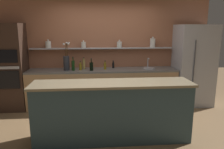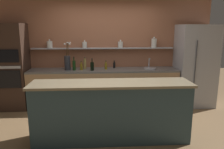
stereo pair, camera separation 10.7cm
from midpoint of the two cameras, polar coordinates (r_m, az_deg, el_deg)
ground_plane at (r=4.37m, az=0.17°, el=-13.67°), size 12.00×12.00×0.00m
back_wall_unit at (r=5.56m, az=-0.90°, el=5.96°), size 5.20×0.28×2.60m
back_counter_unit at (r=5.37m, az=-1.62°, el=-3.45°), size 3.56×0.62×0.92m
island_counter at (r=3.76m, az=0.62°, el=-9.58°), size 2.67×0.61×1.02m
refrigerator at (r=5.74m, az=21.37°, el=2.14°), size 0.89×0.73×1.98m
oven_tower at (r=5.61m, az=-24.27°, el=1.80°), size 0.71×0.64×2.00m
flower_vase at (r=5.23m, az=-10.99°, el=3.30°), size 0.17×0.15×0.66m
sink_fixture at (r=5.42m, az=10.39°, el=1.76°), size 0.29×0.29×0.25m
bottle_wine_0 at (r=5.11m, az=-4.62°, el=2.19°), size 0.08×0.08×0.29m
bottle_sauce_1 at (r=5.42m, az=1.15°, el=2.52°), size 0.06×0.06×0.18m
bottle_oil_2 at (r=5.24m, az=-1.02°, el=2.24°), size 0.06×0.06×0.21m
bottle_wine_3 at (r=5.19m, az=-9.30°, el=2.41°), size 0.07×0.07×0.32m
bottle_spirit_4 at (r=5.36m, az=-6.54°, el=2.77°), size 0.07×0.07×0.28m
bottle_oil_5 at (r=5.21m, az=-7.44°, el=2.08°), size 0.07×0.07×0.21m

